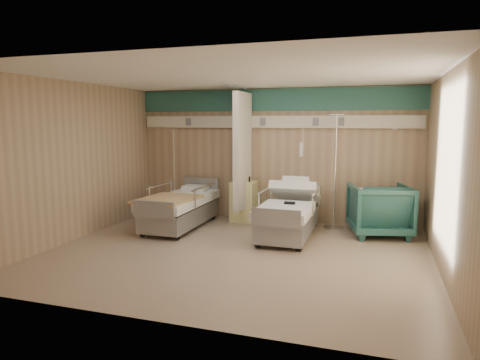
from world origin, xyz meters
name	(u,v)px	position (x,y,z in m)	size (l,w,h in m)	color
ground	(236,253)	(0.00, 0.00, 0.00)	(6.00, 5.00, 0.00)	gray
room_walls	(239,137)	(-0.03, 0.25, 1.86)	(6.04, 5.04, 2.82)	tan
bed_right	(289,219)	(0.60, 1.30, 0.32)	(1.00, 2.16, 0.63)	white
bed_left	(180,212)	(-1.60, 1.30, 0.32)	(1.00, 2.16, 0.63)	white
bedside_cabinet	(244,202)	(-0.55, 2.20, 0.42)	(0.50, 0.48, 0.85)	#E9E291
visitor_armchair	(379,210)	(2.18, 1.88, 0.48)	(1.03, 1.07, 0.97)	#1F4E4A
waffle_blanket	(378,182)	(2.15, 1.83, 1.01)	(0.64, 0.56, 0.07)	white
iv_stand_right	(334,206)	(1.33, 2.15, 0.46)	(0.40, 0.40, 2.25)	silver
iv_stand_left	(175,200)	(-2.08, 2.02, 0.40)	(0.35, 0.35, 1.94)	silver
call_remote	(290,203)	(0.64, 1.17, 0.65)	(0.19, 0.09, 0.04)	black
tan_blanket	(168,199)	(-1.63, 0.84, 0.65)	(0.95, 1.20, 0.04)	tan
toiletry_bag	(245,179)	(-0.54, 2.21, 0.91)	(0.20, 0.13, 0.11)	black
white_cup	(237,179)	(-0.70, 2.18, 0.91)	(0.09, 0.09, 0.13)	white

